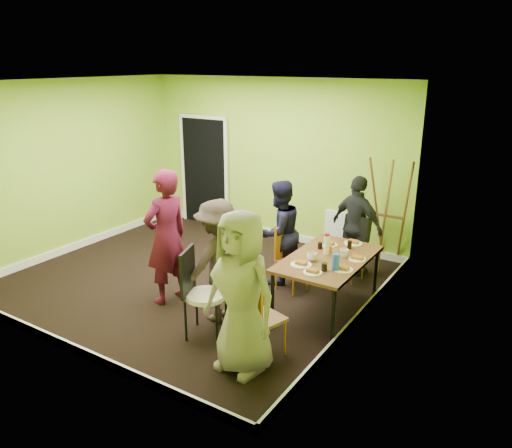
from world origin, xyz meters
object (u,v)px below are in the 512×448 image
Objects in this scene: chair_left_near at (238,278)px; thermos at (327,245)px; chair_left_far at (289,254)px; chair_back_end at (355,235)px; easel at (389,214)px; chair_front_end at (258,313)px; blue_bottle at (336,262)px; person_standing at (167,237)px; person_back_end at (357,226)px; dining_table at (328,261)px; person_left_far at (279,232)px; chair_bentwood at (199,289)px; person_left_near at (218,261)px; orange_bottle at (330,249)px; person_front_end at (241,293)px.

chair_left_near is 1.18m from thermos.
chair_back_end is at bearing 156.89° from chair_left_far.
chair_left_near is 2.81m from easel.
thermos is at bearing 101.63° from chair_front_end.
chair_left_near is at bearing -160.62° from blue_bottle.
person_standing is 2.79m from person_back_end.
person_standing reaches higher than person_back_end.
dining_table is 1.90m from easel.
person_left_far reaches higher than dining_table.
dining_table is 1.10m from person_left_far.
thermos is 2.05m from person_standing.
chair_front_end is at bearing 67.35° from chair_bentwood.
person_left_near reaches higher than dining_table.
chair_bentwood is 1.05m from person_standing.
blue_bottle is 1.47m from person_left_far.
chair_left_far is at bearing 163.23° from orange_bottle.
blue_bottle is at bearing -53.26° from thermos.
dining_table is 1.67× the size of chair_left_far.
orange_bottle is (-0.18, -1.73, -0.05)m from easel.
chair_left_far is at bearing 151.86° from chair_bentwood.
chair_front_end is 1.52m from orange_bottle.
person_front_end is (-0.37, -3.47, 0.02)m from easel.
blue_bottle reaches higher than orange_bottle.
person_standing is at bearing -17.46° from person_left_far.
chair_left_near is 0.63× the size of person_left_far.
person_back_end is at bearing 105.89° from chair_front_end.
chair_bentwood is (-0.83, 0.05, 0.05)m from chair_front_end.
blue_bottle is at bearing -59.63° from orange_bottle.
dining_table is 0.43m from blue_bottle.
dining_table is 7.26× the size of blue_bottle.
chair_back_end is 2.67m from chair_bentwood.
person_front_end is (0.79, -0.30, 0.28)m from chair_bentwood.
person_left_near is (-0.19, -0.14, 0.23)m from chair_left_near.
chair_left_far reaches higher than orange_bottle.
blue_bottle is at bearing 74.34° from person_left_far.
orange_bottle is at bearing 129.07° from person_standing.
chair_left_near is 10.83× the size of orange_bottle.
person_standing is 1.17× the size of person_left_near.
chair_left_near is at bearing 23.34° from person_left_far.
person_standing is (-1.78, -2.06, 0.24)m from chair_back_end.
chair_left_near is 0.58m from chair_bentwood.
chair_left_far is 1.08m from chair_back_end.
person_left_near is (0.85, -0.04, -0.13)m from person_standing.
person_left_near reaches higher than chair_back_end.
chair_left_near is 1.10m from person_standing.
thermos is 0.16× the size of person_back_end.
person_back_end is (-0.16, 1.35, 0.05)m from dining_table.
chair_left_far is 0.96× the size of chair_front_end.
person_back_end is (-0.39, 1.68, -0.11)m from blue_bottle.
blue_bottle reaches higher than chair_left_near.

